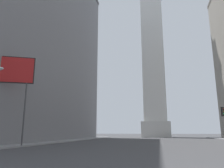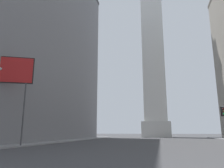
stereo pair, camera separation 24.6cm
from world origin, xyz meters
name	(u,v)px [view 1 (the left image)]	position (x,y,z in m)	size (l,w,h in m)	color
sidewalk_left	(27,144)	(-16.87, 25.22, 0.07)	(5.00, 84.07, 0.15)	gray
obelisk	(152,39)	(0.00, 70.06, 33.52)	(8.92, 8.92, 69.48)	silver
billboard_sign	(14,73)	(-16.20, 20.10, 8.75)	(4.43, 2.12, 10.89)	#3F3F42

